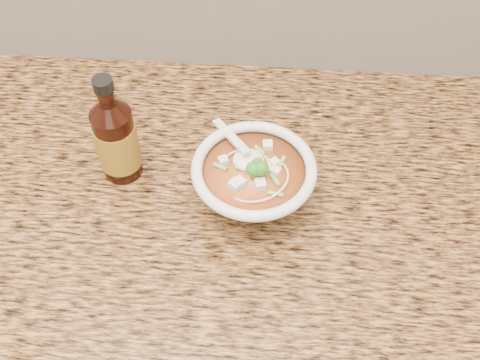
{
  "coord_description": "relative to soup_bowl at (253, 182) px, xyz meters",
  "views": [
    {
      "loc": [
        0.23,
        1.14,
        1.64
      ],
      "look_at": [
        0.19,
        1.68,
        0.95
      ],
      "focal_mm": 45.0,
      "sensor_mm": 36.0,
      "label": 1
    }
  ],
  "objects": [
    {
      "name": "soup_bowl",
      "position": [
        0.0,
        0.0,
        0.0
      ],
      "size": [
        0.18,
        0.19,
        0.1
      ],
      "rotation": [
        0.0,
        0.0,
        0.18
      ],
      "color": "silver",
      "rests_on": "counter_slab"
    },
    {
      "name": "hot_sauce_bottle",
      "position": [
        -0.21,
        0.04,
        0.03
      ],
      "size": [
        0.07,
        0.07,
        0.19
      ],
      "rotation": [
        0.0,
        0.0,
        -0.18
      ],
      "color": "black",
      "rests_on": "counter_slab"
    },
    {
      "name": "counter_slab",
      "position": [
        -0.21,
        -0.0,
        -0.06
      ],
      "size": [
        4.0,
        0.68,
        0.04
      ],
      "primitive_type": "cube",
      "color": "olive",
      "rests_on": "cabinet"
    },
    {
      "name": "cabinet",
      "position": [
        -0.21,
        -0.0,
        -0.51
      ],
      "size": [
        4.0,
        0.65,
        0.86
      ],
      "primitive_type": "cube",
      "color": "#371F10",
      "rests_on": "ground"
    }
  ]
}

